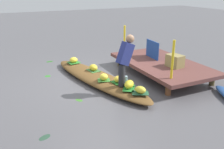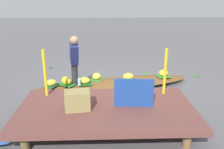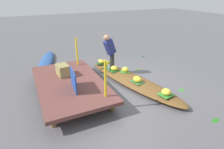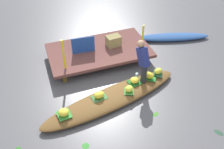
{
  "view_description": "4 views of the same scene",
  "coord_description": "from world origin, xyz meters",
  "px_view_note": "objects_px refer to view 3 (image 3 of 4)",
  "views": [
    {
      "loc": [
        5.88,
        -2.39,
        2.52
      ],
      "look_at": [
        0.3,
        0.29,
        0.27
      ],
      "focal_mm": 39.77,
      "sensor_mm": 36.0,
      "label": 1
    },
    {
      "loc": [
        0.27,
        5.97,
        2.34
      ],
      "look_at": [
        0.07,
        0.29,
        0.46
      ],
      "focal_mm": 39.04,
      "sensor_mm": 36.0,
      "label": 2
    },
    {
      "loc": [
        -4.63,
        2.94,
        2.79
      ],
      "look_at": [
        0.25,
        0.58,
        0.32
      ],
      "focal_mm": 30.11,
      "sensor_mm": 36.0,
      "label": 3
    },
    {
      "loc": [
        -1.64,
        -4.55,
        4.95
      ],
      "look_at": [
        0.23,
        0.7,
        0.3
      ],
      "focal_mm": 40.83,
      "sensor_mm": 36.0,
      "label": 4
    }
  ],
  "objects_px": {
    "vendor_person": "(110,50)",
    "banana_bunch_1": "(101,61)",
    "market_banner": "(73,80)",
    "vendor_boat": "(131,80)",
    "produce_crate": "(63,70)",
    "banana_bunch_2": "(107,64)",
    "banana_bunch_5": "(114,68)",
    "banana_bunch_4": "(125,69)",
    "banana_bunch_0": "(137,79)",
    "water_bottle": "(109,67)",
    "banana_bunch_3": "(166,92)",
    "moored_boat": "(46,61)"
  },
  "relations": [
    {
      "from": "water_bottle",
      "to": "market_banner",
      "type": "bearing_deg",
      "value": 126.47
    },
    {
      "from": "banana_bunch_3",
      "to": "banana_bunch_4",
      "type": "relative_size",
      "value": 1.13
    },
    {
      "from": "vendor_boat",
      "to": "produce_crate",
      "type": "bearing_deg",
      "value": 57.11
    },
    {
      "from": "vendor_person",
      "to": "banana_bunch_2",
      "type": "bearing_deg",
      "value": -0.11
    },
    {
      "from": "vendor_boat",
      "to": "banana_bunch_4",
      "type": "xyz_separation_m",
      "value": [
        0.46,
        -0.02,
        0.2
      ]
    },
    {
      "from": "banana_bunch_3",
      "to": "water_bottle",
      "type": "height_order",
      "value": "water_bottle"
    },
    {
      "from": "vendor_boat",
      "to": "banana_bunch_4",
      "type": "distance_m",
      "value": 0.5
    },
    {
      "from": "banana_bunch_5",
      "to": "banana_bunch_4",
      "type": "bearing_deg",
      "value": -135.06
    },
    {
      "from": "vendor_person",
      "to": "water_bottle",
      "type": "bearing_deg",
      "value": 136.49
    },
    {
      "from": "banana_bunch_2",
      "to": "produce_crate",
      "type": "xyz_separation_m",
      "value": [
        -0.45,
        1.69,
        0.23
      ]
    },
    {
      "from": "banana_bunch_3",
      "to": "market_banner",
      "type": "distance_m",
      "value": 2.47
    },
    {
      "from": "banana_bunch_5",
      "to": "vendor_person",
      "type": "xyz_separation_m",
      "value": [
        0.23,
        0.05,
        0.61
      ]
    },
    {
      "from": "banana_bunch_1",
      "to": "banana_bunch_5",
      "type": "height_order",
      "value": "banana_bunch_1"
    },
    {
      "from": "vendor_boat",
      "to": "banana_bunch_2",
      "type": "height_order",
      "value": "banana_bunch_2"
    },
    {
      "from": "moored_boat",
      "to": "vendor_person",
      "type": "relative_size",
      "value": 2.21
    },
    {
      "from": "water_bottle",
      "to": "banana_bunch_5",
      "type": "bearing_deg",
      "value": -131.35
    },
    {
      "from": "banana_bunch_2",
      "to": "banana_bunch_5",
      "type": "height_order",
      "value": "banana_bunch_2"
    },
    {
      "from": "vendor_boat",
      "to": "moored_boat",
      "type": "distance_m",
      "value": 3.79
    },
    {
      "from": "banana_bunch_0",
      "to": "banana_bunch_1",
      "type": "relative_size",
      "value": 1.07
    },
    {
      "from": "moored_boat",
      "to": "vendor_person",
      "type": "distance_m",
      "value": 2.95
    },
    {
      "from": "vendor_person",
      "to": "banana_bunch_1",
      "type": "bearing_deg",
      "value": 9.01
    },
    {
      "from": "banana_bunch_0",
      "to": "banana_bunch_5",
      "type": "height_order",
      "value": "banana_bunch_0"
    },
    {
      "from": "vendor_person",
      "to": "banana_bunch_4",
      "type": "bearing_deg",
      "value": -147.01
    },
    {
      "from": "banana_bunch_4",
      "to": "vendor_person",
      "type": "distance_m",
      "value": 0.85
    },
    {
      "from": "banana_bunch_3",
      "to": "banana_bunch_0",
      "type": "bearing_deg",
      "value": 15.69
    },
    {
      "from": "water_bottle",
      "to": "market_banner",
      "type": "xyz_separation_m",
      "value": [
        -1.13,
        1.53,
        0.34
      ]
    },
    {
      "from": "banana_bunch_1",
      "to": "banana_bunch_4",
      "type": "height_order",
      "value": "banana_bunch_4"
    },
    {
      "from": "banana_bunch_3",
      "to": "banana_bunch_1",
      "type": "bearing_deg",
      "value": 12.73
    },
    {
      "from": "banana_bunch_2",
      "to": "water_bottle",
      "type": "relative_size",
      "value": 1.71
    },
    {
      "from": "banana_bunch_0",
      "to": "water_bottle",
      "type": "relative_size",
      "value": 1.54
    },
    {
      "from": "moored_boat",
      "to": "banana_bunch_2",
      "type": "bearing_deg",
      "value": -119.44
    },
    {
      "from": "banana_bunch_1",
      "to": "banana_bunch_2",
      "type": "bearing_deg",
      "value": -165.45
    },
    {
      "from": "moored_boat",
      "to": "banana_bunch_1",
      "type": "xyz_separation_m",
      "value": [
        -1.53,
        -1.81,
        0.21
      ]
    },
    {
      "from": "vendor_person",
      "to": "market_banner",
      "type": "bearing_deg",
      "value": 127.15
    },
    {
      "from": "banana_bunch_1",
      "to": "banana_bunch_2",
      "type": "relative_size",
      "value": 0.85
    },
    {
      "from": "banana_bunch_2",
      "to": "banana_bunch_5",
      "type": "relative_size",
      "value": 1.24
    },
    {
      "from": "vendor_boat",
      "to": "banana_bunch_2",
      "type": "distance_m",
      "value": 1.25
    },
    {
      "from": "market_banner",
      "to": "banana_bunch_3",
      "type": "bearing_deg",
      "value": -111.78
    },
    {
      "from": "banana_bunch_1",
      "to": "market_banner",
      "type": "xyz_separation_m",
      "value": [
        -1.81,
        1.54,
        0.35
      ]
    },
    {
      "from": "banana_bunch_0",
      "to": "produce_crate",
      "type": "relative_size",
      "value": 0.64
    },
    {
      "from": "moored_boat",
      "to": "banana_bunch_5",
      "type": "bearing_deg",
      "value": -124.84
    },
    {
      "from": "banana_bunch_1",
      "to": "market_banner",
      "type": "bearing_deg",
      "value": 139.73
    },
    {
      "from": "banana_bunch_1",
      "to": "produce_crate",
      "type": "relative_size",
      "value": 0.6
    },
    {
      "from": "vendor_boat",
      "to": "vendor_person",
      "type": "xyz_separation_m",
      "value": [
        0.97,
        0.31,
        0.8
      ]
    },
    {
      "from": "banana_bunch_4",
      "to": "vendor_boat",
      "type": "bearing_deg",
      "value": 177.56
    },
    {
      "from": "banana_bunch_2",
      "to": "market_banner",
      "type": "bearing_deg",
      "value": 131.82
    },
    {
      "from": "banana_bunch_2",
      "to": "market_banner",
      "type": "height_order",
      "value": "market_banner"
    },
    {
      "from": "moored_boat",
      "to": "produce_crate",
      "type": "relative_size",
      "value": 6.15
    },
    {
      "from": "banana_bunch_5",
      "to": "market_banner",
      "type": "xyz_separation_m",
      "value": [
        -1.01,
        1.68,
        0.35
      ]
    },
    {
      "from": "banana_bunch_0",
      "to": "produce_crate",
      "type": "bearing_deg",
      "value": 60.71
    }
  ]
}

